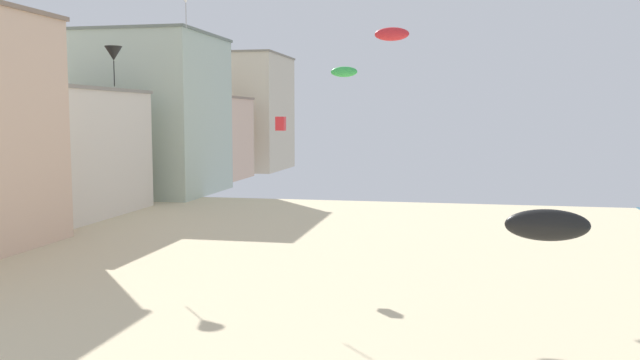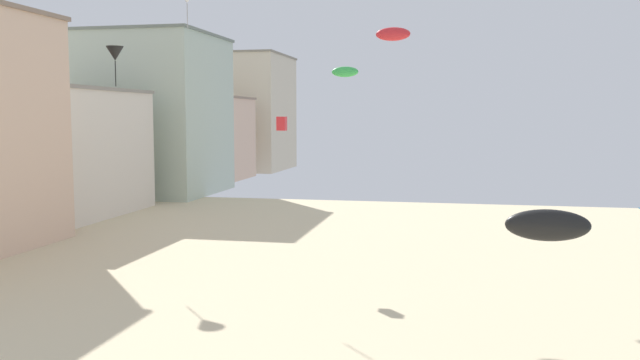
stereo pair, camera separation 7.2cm
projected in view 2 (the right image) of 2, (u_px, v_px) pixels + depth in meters
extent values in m
cube|color=silver|center=(55.00, 153.00, 57.66)|extent=(12.06, 13.79, 10.69)
cube|color=gray|center=(52.00, 90.00, 57.13)|extent=(12.30, 14.06, 0.30)
cube|color=#B7C6B2|center=(143.00, 116.00, 73.68)|extent=(16.38, 14.37, 17.26)
cube|color=slate|center=(141.00, 36.00, 72.83)|extent=(16.70, 14.66, 0.30)
cube|color=beige|center=(199.00, 139.00, 89.72)|extent=(12.19, 13.01, 10.93)
cube|color=#89715E|center=(198.00, 98.00, 89.18)|extent=(12.43, 13.27, 0.30)
cube|color=beige|center=(240.00, 113.00, 106.76)|extent=(14.83, 15.75, 18.06)
cube|color=gray|center=(240.00, 56.00, 105.88)|extent=(15.13, 16.07, 0.30)
cylinder|color=#A4A4A4|center=(187.00, 16.00, 40.17)|extent=(0.06, 0.06, 1.47)
ellipsoid|color=green|center=(345.00, 72.00, 34.98)|extent=(1.43, 0.40, 0.56)
cube|color=red|center=(282.00, 124.00, 37.73)|extent=(0.51, 0.51, 0.80)
ellipsoid|color=red|center=(393.00, 34.00, 39.63)|extent=(2.08, 0.58, 0.81)
cone|color=black|center=(115.00, 54.00, 41.13)|extent=(1.09, 1.09, 0.89)
cylinder|color=black|center=(116.00, 74.00, 41.25)|extent=(0.06, 0.06, 1.59)
ellipsoid|color=black|center=(548.00, 225.00, 21.35)|extent=(2.68, 0.75, 1.04)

